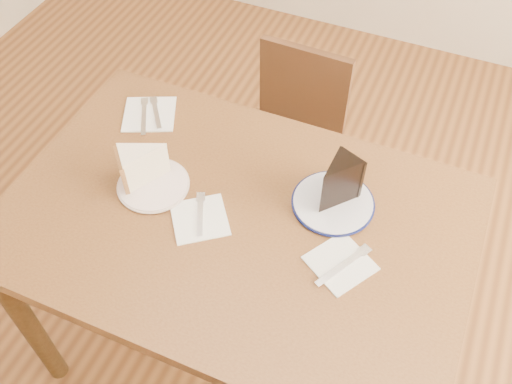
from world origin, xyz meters
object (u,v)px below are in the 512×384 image
object	(u,v)px
carrot_cake	(146,164)
chocolate_cake	(335,185)
table	(236,240)
plate_cream	(153,185)
plate_navy	(333,203)
chair_far	(288,147)

from	to	relation	value
carrot_cake	chocolate_cake	world-z (taller)	chocolate_cake
carrot_cake	chocolate_cake	xyz separation A→B (m)	(0.48, 0.11, 0.02)
table	carrot_cake	bearing A→B (deg)	174.14
table	plate_cream	bearing A→B (deg)	177.94
plate_cream	chocolate_cake	size ratio (longest dim) A/B	1.49
plate_cream	chocolate_cake	bearing A→B (deg)	16.23
table	chocolate_cake	bearing A→B (deg)	33.69
table	carrot_cake	size ratio (longest dim) A/B	9.81
plate_cream	plate_navy	xyz separation A→B (m)	(0.46, 0.13, 0.00)
chair_far	plate_navy	world-z (taller)	chair_far
table	chair_far	world-z (taller)	chair_far
table	chair_far	size ratio (longest dim) A/B	1.54
plate_navy	chocolate_cake	xyz separation A→B (m)	(-0.00, 0.00, 0.07)
plate_navy	chocolate_cake	world-z (taller)	chocolate_cake
table	carrot_cake	distance (m)	0.31
carrot_cake	chocolate_cake	distance (m)	0.50
chocolate_cake	plate_navy	bearing A→B (deg)	166.21
chair_far	plate_navy	xyz separation A→B (m)	(0.28, -0.44, 0.32)
chair_far	chocolate_cake	xyz separation A→B (m)	(0.28, -0.44, 0.39)
chair_far	carrot_cake	xyz separation A→B (m)	(-0.20, -0.55, 0.37)
plate_cream	chocolate_cake	distance (m)	0.48
carrot_cake	chocolate_cake	size ratio (longest dim) A/B	0.99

